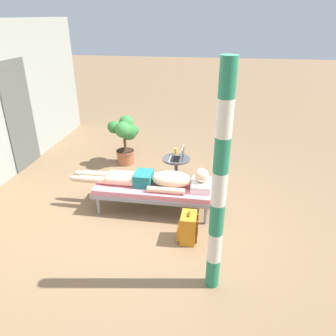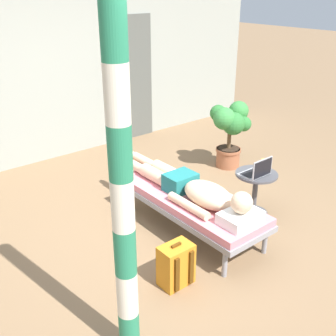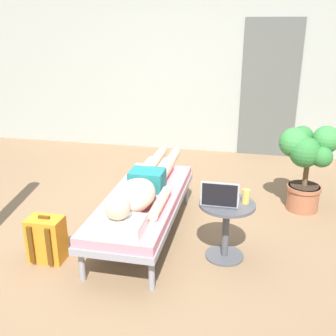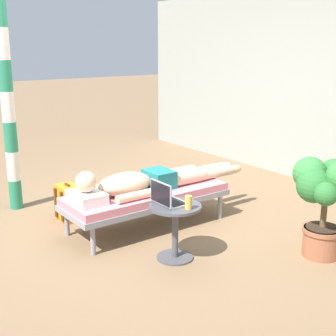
{
  "view_description": "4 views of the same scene",
  "coord_description": "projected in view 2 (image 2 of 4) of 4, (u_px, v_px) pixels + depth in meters",
  "views": [
    {
      "loc": [
        -3.97,
        -0.94,
        2.75
      ],
      "look_at": [
        0.41,
        -0.24,
        0.63
      ],
      "focal_mm": 34.39,
      "sensor_mm": 36.0,
      "label": 1
    },
    {
      "loc": [
        -2.39,
        -2.91,
        2.5
      ],
      "look_at": [
        0.1,
        0.16,
        0.7
      ],
      "focal_mm": 43.9,
      "sensor_mm": 36.0,
      "label": 2
    },
    {
      "loc": [
        1.18,
        -3.33,
        1.95
      ],
      "look_at": [
        0.43,
        0.2,
        0.62
      ],
      "focal_mm": 41.97,
      "sensor_mm": 36.0,
      "label": 3
    },
    {
      "loc": [
        4.25,
        -2.73,
        1.96
      ],
      "look_at": [
        0.28,
        0.19,
        0.63
      ],
      "focal_mm": 50.44,
      "sensor_mm": 36.0,
      "label": 4
    }
  ],
  "objects": [
    {
      "name": "side_table",
      "position": [
        255.0,
        186.0,
        4.72
      ],
      "size": [
        0.48,
        0.48,
        0.52
      ],
      "color": "#4C4C51",
      "rests_on": "ground"
    },
    {
      "name": "potted_plant",
      "position": [
        230.0,
        128.0,
        5.84
      ],
      "size": [
        0.62,
        0.58,
        0.96
      ],
      "color": "#9E5B3D",
      "rests_on": "ground"
    },
    {
      "name": "porch_post",
      "position": [
        123.0,
        205.0,
        2.56
      ],
      "size": [
        0.15,
        0.15,
        2.46
      ],
      "color": "#267F59",
      "rests_on": "ground"
    },
    {
      "name": "drink_glass",
      "position": [
        263.0,
        164.0,
        4.73
      ],
      "size": [
        0.06,
        0.06,
        0.12
      ],
      "primitive_type": "cylinder",
      "color": "gold",
      "rests_on": "side_table"
    },
    {
      "name": "person_reclining",
      "position": [
        192.0,
        188.0,
        4.33
      ],
      "size": [
        0.53,
        2.17,
        0.32
      ],
      "color": "white",
      "rests_on": "lounge_chair"
    },
    {
      "name": "house_wall_back",
      "position": [
        59.0,
        67.0,
        6.08
      ],
      "size": [
        7.6,
        0.2,
        2.7
      ],
      "primitive_type": "cube",
      "color": "#999E93",
      "rests_on": "ground"
    },
    {
      "name": "backpack",
      "position": [
        176.0,
        265.0,
        3.66
      ],
      "size": [
        0.3,
        0.26,
        0.42
      ],
      "color": "orange",
      "rests_on": "ground"
    },
    {
      "name": "lounge_chair",
      "position": [
        190.0,
        201.0,
        4.42
      ],
      "size": [
        0.68,
        1.81,
        0.42
      ],
      "color": "gray",
      "rests_on": "ground"
    },
    {
      "name": "laptop",
      "position": [
        257.0,
        171.0,
        4.55
      ],
      "size": [
        0.31,
        0.24,
        0.23
      ],
      "color": "#A5A8AD",
      "rests_on": "side_table"
    },
    {
      "name": "house_door_panel",
      "position": [
        131.0,
        79.0,
        6.82
      ],
      "size": [
        0.84,
        0.03,
        2.04
      ],
      "primitive_type": "cube",
      "color": "#545651",
      "rests_on": "ground"
    },
    {
      "name": "ground_plane",
      "position": [
        170.0,
        234.0,
        4.47
      ],
      "size": [
        40.0,
        40.0,
        0.0
      ],
      "primitive_type": "plane",
      "color": "#846647"
    }
  ]
}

